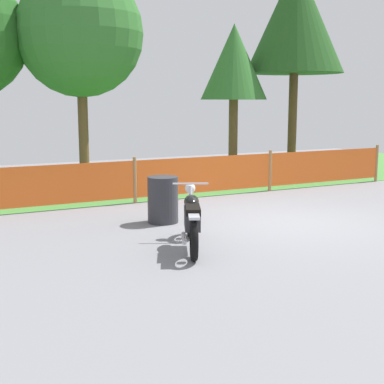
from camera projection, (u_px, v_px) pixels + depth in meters
The scene contains 8 objects.
ground at pixel (283, 222), 10.49m from camera, with size 24.00×24.00×0.02m, color gray.
grass_verge at pixel (153, 179), 16.13m from camera, with size 24.00×6.70×0.01m, color #4C8C3D.
barrier_fence at pixel (207, 174), 13.10m from camera, with size 11.14×0.08×1.05m.
tree_near_left at pixel (80, 34), 14.93m from camera, with size 3.48×3.48×5.86m.
tree_near_right at pixel (234, 63), 16.65m from camera, with size 2.05×2.05×4.60m.
tree_rightmost at pixel (296, 18), 17.20m from camera, with size 3.12×3.12×6.63m.
motorcycle_lead at pixel (192, 219), 8.53m from camera, with size 0.99×1.88×0.96m.
spare_drum at pixel (163, 200), 10.34m from camera, with size 0.58×0.58×0.88m, color #2D2D33.
Camera 1 is at (-6.21, -8.34, 2.31)m, focal length 51.00 mm.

